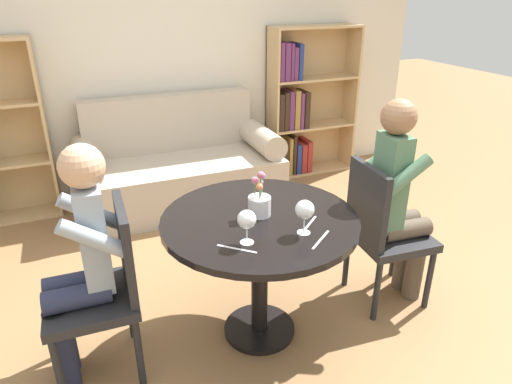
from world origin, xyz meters
TOP-DOWN VIEW (x-y plane):
  - ground_plane at (0.00, 0.00)m, footprint 16.00×16.00m
  - back_wall at (0.00, 2.26)m, footprint 5.20×0.05m
  - round_table at (0.00, 0.00)m, footprint 1.01×1.01m
  - couch at (0.00, 1.84)m, footprint 1.73×0.80m
  - bookshelf_right at (1.32, 2.10)m, footprint 0.90×0.28m
  - chair_left at (-0.78, 0.05)m, footprint 0.43×0.43m
  - chair_right at (0.78, 0.01)m, footprint 0.45×0.45m
  - person_left at (-0.87, 0.06)m, footprint 0.42×0.35m
  - person_right at (0.87, -0.01)m, footprint 0.43×0.36m
  - wine_glass_left at (-0.15, -0.21)m, footprint 0.09×0.09m
  - wine_glass_right at (0.13, -0.23)m, footprint 0.09×0.09m
  - flower_vase at (0.01, 0.03)m, footprint 0.12×0.12m
  - knife_left_setting at (-0.21, -0.24)m, footprint 0.15×0.14m
  - fork_left_setting at (0.17, -0.31)m, footprint 0.16×0.13m
  - knife_right_setting at (0.19, -0.16)m, footprint 0.15×0.13m

SIDE VIEW (x-z plane):
  - ground_plane at x=0.00m, z-range 0.00..0.00m
  - couch at x=0.00m, z-range -0.15..0.77m
  - chair_left at x=-0.78m, z-range 0.04..0.94m
  - chair_right at x=0.78m, z-range 0.04..0.94m
  - round_table at x=0.00m, z-range 0.23..0.96m
  - person_left at x=-0.87m, z-range 0.04..1.24m
  - person_right at x=0.87m, z-range 0.03..1.30m
  - bookshelf_right at x=1.32m, z-range -0.06..1.39m
  - knife_left_setting at x=-0.21m, z-range 0.73..0.73m
  - fork_left_setting at x=0.17m, z-range 0.73..0.73m
  - knife_right_setting at x=0.19m, z-range 0.73..0.73m
  - flower_vase at x=0.01m, z-range 0.68..0.92m
  - wine_glass_left at x=-0.15m, z-range 0.76..0.93m
  - wine_glass_right at x=0.13m, z-range 0.76..0.94m
  - back_wall at x=0.00m, z-range 0.00..2.70m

